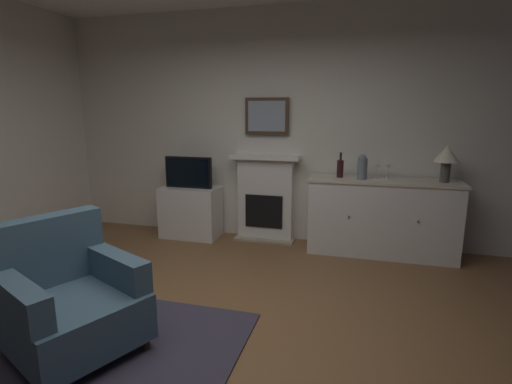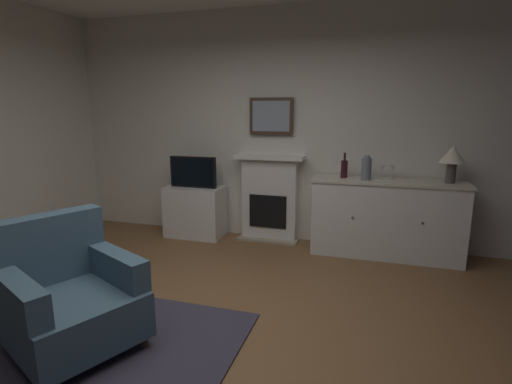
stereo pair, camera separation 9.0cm
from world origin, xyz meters
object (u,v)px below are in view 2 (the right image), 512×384
Objects in this scene: framed_picture at (271,116)px; armchair at (69,296)px; wine_bottle at (344,169)px; tv_cabinet at (195,212)px; vase_decorative at (366,167)px; fireplace_unit at (270,198)px; wine_glass_center at (392,169)px; tv_set at (193,172)px; wine_glass_left at (382,169)px; sideboard_cabinet at (386,218)px; table_lamp at (453,157)px.

framed_picture is 0.52× the size of armchair.
wine_bottle is 2.01m from tv_cabinet.
tv_cabinet is (-2.15, 0.06, -0.69)m from vase_decorative.
armchair is (-0.73, -2.67, -0.17)m from fireplace_unit.
framed_picture is at bearing 172.31° from wine_glass_center.
tv_cabinet is 0.53m from tv_set.
wine_bottle is 1.91m from tv_set.
wine_glass_center is 0.28m from vase_decorative.
fireplace_unit is 6.67× the size of wine_glass_left.
wine_bottle is at bearing 0.80° from tv_set.
wine_bottle is 1.76× the size of wine_glass_center.
vase_decorative is (-0.27, -0.08, 0.02)m from wine_glass_center.
sideboard_cabinet is 2.43m from tv_set.
fireplace_unit is 1.01m from tv_cabinet.
wine_glass_center is at bearing 49.21° from armchair.
tv_cabinet is at bearing -179.71° from wine_glass_center.
armchair is at bearing -123.41° from wine_bottle.
sideboard_cabinet is 4.16× the size of table_lamp.
wine_glass_center is at bearing 1.01° from wine_bottle.
fireplace_unit is 0.66× the size of sideboard_cabinet.
framed_picture is 1.57m from wine_glass_center.
framed_picture is 1.23m from tv_set.
sideboard_cabinet is 2.22× the size of tv_cabinet.
tv_cabinet is at bearing 179.64° from sideboard_cabinet.
framed_picture is 3.05m from armchair.
armchair is at bearing -105.04° from framed_picture.
table_lamp is at bearing -0.29° from tv_cabinet.
fireplace_unit is 3.79× the size of wine_bottle.
wine_bottle is (0.93, -0.16, 0.44)m from fireplace_unit.
armchair is at bearing -130.79° from wine_glass_center.
sideboard_cabinet is 2.39m from tv_cabinet.
vase_decorative reaches higher than wine_glass_center.
table_lamp is 3.03m from tv_set.
sideboard_cabinet is 5.73× the size of wine_bottle.
tv_set is 0.59× the size of armchair.
tv_set reaches higher than wine_glass_left.
fireplace_unit reaches higher than tv_set.
armchair is (-2.15, -2.49, -0.06)m from sideboard_cabinet.
vase_decorative reaches higher than sideboard_cabinet.
tv_set is (-3.01, -0.01, -0.30)m from table_lamp.
wine_bottle is (-0.49, 0.02, 0.55)m from sideboard_cabinet.
fireplace_unit reaches higher than armchair.
tv_cabinet is 1.21× the size of tv_set.
vase_decorative is 2.15m from tv_set.
wine_bottle is at bearing 0.10° from tv_cabinet.
sideboard_cabinet is at bearing -2.14° from wine_bottle.
armchair is at bearing -127.90° from vase_decorative.
armchair is at bearing -130.73° from sideboard_cabinet.
table_lamp is (2.04, -0.18, 0.61)m from fireplace_unit.
framed_picture is 1.37× the size of table_lamp.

